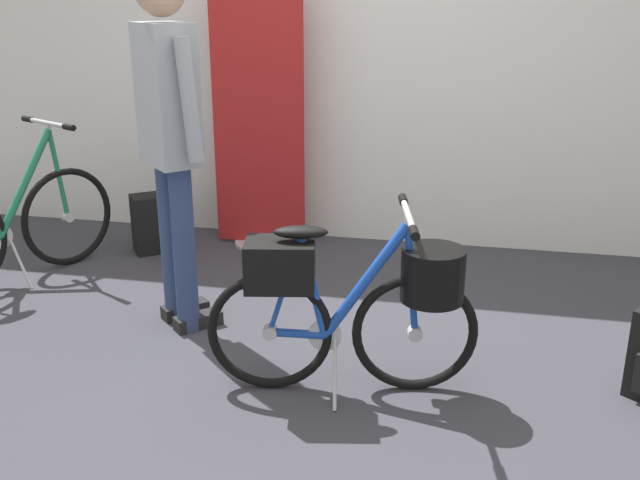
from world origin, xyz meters
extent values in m
plane|color=#38383F|center=(0.00, 0.00, 0.00)|extent=(6.84, 6.84, 0.00)
cube|color=white|center=(0.00, 1.99, 1.39)|extent=(6.84, 0.10, 2.77)
cylinder|color=#B7B7BC|center=(-0.59, 1.69, 0.01)|extent=(0.36, 0.36, 0.02)
cube|color=#A51E1E|center=(-0.59, 1.69, 0.88)|extent=(0.60, 0.02, 1.71)
torus|color=black|center=(0.57, 0.02, 0.26)|extent=(0.52, 0.14, 0.53)
cylinder|color=#B7B7BC|center=(0.57, 0.02, 0.26)|extent=(0.07, 0.06, 0.06)
torus|color=black|center=(-0.03, -0.09, 0.26)|extent=(0.52, 0.14, 0.53)
cylinder|color=#B7B7BC|center=(-0.03, -0.09, 0.26)|extent=(0.07, 0.06, 0.06)
cylinder|color=#1947B2|center=(0.09, -0.07, 0.26)|extent=(0.23, 0.08, 0.05)
cylinder|color=#1947B2|center=(0.36, -0.02, 0.49)|extent=(0.36, 0.11, 0.51)
cylinder|color=#1947B2|center=(0.15, -0.06, 0.47)|extent=(0.14, 0.06, 0.44)
cylinder|color=#1947B2|center=(0.09, -0.07, 0.26)|extent=(0.23, 0.07, 0.04)
cylinder|color=#1947B2|center=(0.55, 0.02, 0.50)|extent=(0.08, 0.04, 0.48)
cylinder|color=#1947B2|center=(0.04, -0.08, 0.47)|extent=(0.15, 0.05, 0.43)
ellipsoid|color=black|center=(0.11, -0.07, 0.70)|extent=(0.23, 0.13, 0.05)
cylinder|color=#B7B7BC|center=(0.52, 0.01, 0.76)|extent=(0.03, 0.03, 0.04)
cylinder|color=#B7B7BC|center=(0.52, 0.01, 0.78)|extent=(0.11, 0.44, 0.03)
cylinder|color=black|center=(0.56, -0.21, 0.78)|extent=(0.05, 0.10, 0.04)
cylinder|color=black|center=(0.48, 0.23, 0.78)|extent=(0.05, 0.10, 0.04)
cylinder|color=#B7B7BC|center=(0.20, -0.05, 0.25)|extent=(0.14, 0.04, 0.14)
cylinder|color=#B7B7BC|center=(0.26, -0.13, 0.12)|extent=(0.05, 0.19, 0.25)
cylinder|color=black|center=(0.63, 0.03, 0.53)|extent=(0.30, 0.30, 0.22)
cube|color=black|center=(0.02, -0.08, 0.57)|extent=(0.31, 0.25, 0.20)
torus|color=black|center=(-1.64, 1.09, 0.30)|extent=(0.31, 0.56, 0.61)
cylinder|color=#B7B7BC|center=(-1.64, 1.09, 0.30)|extent=(0.07, 0.08, 0.06)
cylinder|color=#1E724C|center=(-1.76, 0.88, 0.57)|extent=(0.23, 0.39, 0.59)
cylinder|color=#1E724C|center=(-1.66, 1.07, 0.58)|extent=(0.06, 0.09, 0.55)
cylinder|color=#B7B7BC|center=(-1.67, 1.04, 0.87)|extent=(0.03, 0.03, 0.04)
cylinder|color=#B7B7BC|center=(-1.67, 1.04, 0.89)|extent=(0.40, 0.23, 0.03)
cylinder|color=black|center=(-1.47, 0.94, 0.89)|extent=(0.10, 0.07, 0.04)
cylinder|color=black|center=(-1.87, 1.15, 0.89)|extent=(0.10, 0.07, 0.04)
cylinder|color=#B7B7BC|center=(-1.84, 0.71, 0.29)|extent=(0.08, 0.13, 0.14)
cylinder|color=#B7B7BC|center=(-1.74, 0.71, 0.14)|extent=(0.18, 0.10, 0.28)
cylinder|color=navy|center=(-0.58, 0.36, 0.42)|extent=(0.11, 0.11, 0.84)
cube|color=black|center=(-0.54, 0.40, 0.04)|extent=(0.23, 0.23, 0.07)
cylinder|color=navy|center=(-0.69, 0.47, 0.42)|extent=(0.11, 0.11, 0.84)
cube|color=black|center=(-0.66, 0.51, 0.04)|extent=(0.23, 0.23, 0.07)
cube|color=#999EA8|center=(-0.64, 0.42, 1.16)|extent=(0.37, 0.37, 0.64)
cylinder|color=#999EA8|center=(-0.48, 0.28, 1.16)|extent=(0.12, 0.09, 0.55)
cylinder|color=#999EA8|center=(-0.78, 0.57, 1.16)|extent=(0.09, 0.12, 0.55)
cube|color=black|center=(-1.21, 1.43, 0.19)|extent=(0.37, 0.34, 0.38)
cube|color=black|center=(-1.28, 1.52, 0.13)|extent=(0.20, 0.16, 0.17)
camera|label=1|loc=(0.73, -2.68, 1.60)|focal=40.01mm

